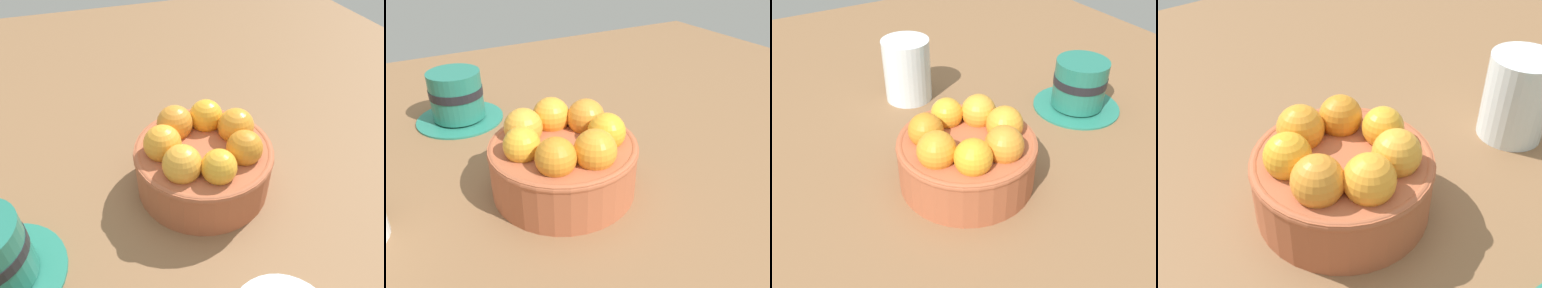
{
  "view_description": "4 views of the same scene",
  "coord_description": "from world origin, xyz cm",
  "views": [
    {
      "loc": [
        29.33,
        -11.16,
        32.68
      ],
      "look_at": [
        -0.13,
        -1.38,
        6.72
      ],
      "focal_mm": 32.96,
      "sensor_mm": 36.0,
      "label": 1
    },
    {
      "loc": [
        16.05,
        31.88,
        26.86
      ],
      "look_at": [
        -1.57,
        0.5,
        5.65
      ],
      "focal_mm": 35.53,
      "sensor_mm": 36.0,
      "label": 2
    },
    {
      "loc": [
        -34.67,
        21.1,
        35.07
      ],
      "look_at": [
        -0.83,
        0.89,
        6.28
      ],
      "focal_mm": 40.48,
      "sensor_mm": 36.0,
      "label": 3
    },
    {
      "loc": [
        -19.11,
        -25.26,
        31.93
      ],
      "look_at": [
        1.96,
        1.36,
        5.65
      ],
      "focal_mm": 43.62,
      "sensor_mm": 36.0,
      "label": 4
    }
  ],
  "objects": [
    {
      "name": "water_glass",
      "position": [
        22.12,
        -2.57,
        4.86
      ],
      "size": [
        7.28,
        7.28,
        9.73
      ],
      "primitive_type": "cylinder",
      "color": "silver",
      "rests_on": "ground_plane"
    },
    {
      "name": "ground_plane",
      "position": [
        0.0,
        0.0,
        -2.17
      ],
      "size": [
        139.88,
        117.32,
        4.35
      ],
      "primitive_type": "cube",
      "color": "brown"
    },
    {
      "name": "terracotta_bowl",
      "position": [
        -0.06,
        -0.03,
        4.2
      ],
      "size": [
        16.52,
        16.52,
        9.29
      ],
      "color": "#AD5938",
      "rests_on": "ground_plane"
    },
    {
      "name": "coffee_cup",
      "position": [
        6.05,
        -23.51,
        3.62
      ],
      "size": [
        13.13,
        13.13,
        7.78
      ],
      "color": "#287C68",
      "rests_on": "ground_plane"
    }
  ]
}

